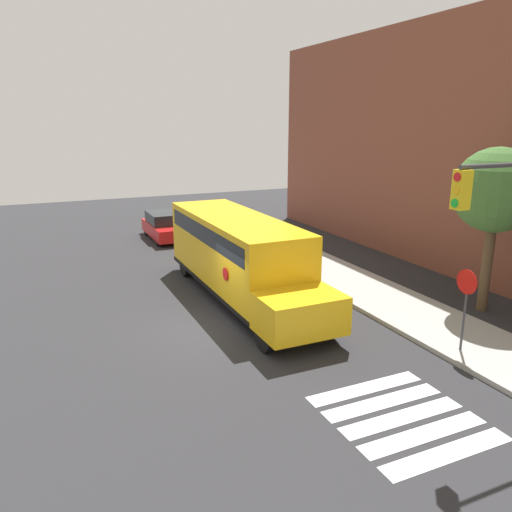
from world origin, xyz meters
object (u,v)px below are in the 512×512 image
Objects in this scene: parked_car at (164,226)px; tree_far_sidewalk at (496,191)px; school_bus at (238,252)px; stop_sign at (465,299)px.

tree_far_sidewalk reaches higher than parked_car.
tree_far_sidewalk is (15.67, 7.52, 3.51)m from parked_car.
school_bus is 3.99× the size of stop_sign.
stop_sign is at bearing 28.51° from school_bus.
tree_far_sidewalk is at bearing 25.64° from parked_car.
parked_car is 17.73m from tree_far_sidewalk.
stop_sign is (18.00, 4.06, 0.97)m from parked_car.
stop_sign is at bearing 12.71° from parked_car.
stop_sign reaches higher than parked_car.
stop_sign is (7.23, 3.93, -0.06)m from school_bus.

